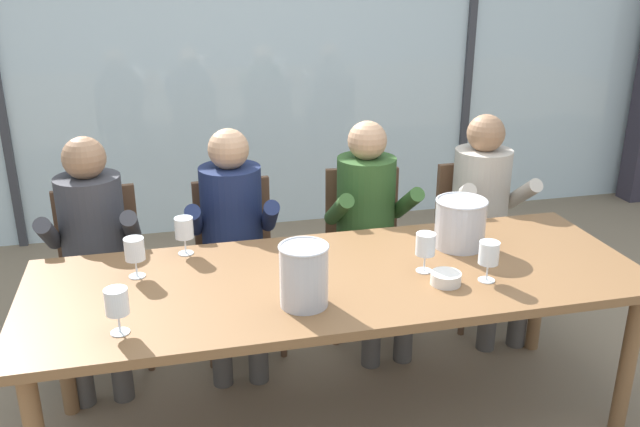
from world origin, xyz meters
The scene contains 21 objects.
ground centered at (0.00, 1.00, 0.00)m, with size 14.00×14.00×0.00m, color #847056.
window_glass_panel centered at (0.00, 2.57, 1.30)m, with size 7.81×0.03×2.60m, color silver.
window_mullion_right centered at (1.76, 2.55, 1.30)m, with size 0.06×0.06×2.60m, color #38383D.
hillside_vineyard centered at (0.00, 6.84, 0.85)m, with size 13.81×2.40×1.71m, color #568942.
dining_table centered at (0.00, 0.00, 0.68)m, with size 2.61×0.93×0.75m.
chair_near_curtain centered at (-1.05, 0.90, 0.53)m, with size 0.48×0.48×0.90m.
chair_left_of_center centered at (-0.34, 0.88, 0.53)m, with size 0.46×0.46×0.90m.
chair_center centered at (0.39, 0.91, 0.53)m, with size 0.50×0.50×0.90m.
chair_right_of_center centered at (1.07, 0.87, 0.53)m, with size 0.45×0.45×0.90m.
person_charcoal_jacket centered at (-1.06, 0.74, 0.70)m, with size 0.46×0.61×1.22m.
person_navy_polo centered at (-0.37, 0.74, 0.70)m, with size 0.48×0.63×1.22m.
person_olive_shirt centered at (0.37, 0.74, 0.70)m, with size 0.47×0.62×1.22m.
person_beige_jumper centered at (1.05, 0.74, 0.70)m, with size 0.47×0.62×1.22m.
ice_bucket_primary centered at (-0.20, -0.22, 0.88)m, with size 0.20×0.20×0.25m.
ice_bucket_secondary centered at (0.62, 0.17, 0.87)m, with size 0.24×0.24×0.23m.
tasting_bowl centered at (0.40, -0.19, 0.78)m, with size 0.13×0.13×0.05m, color silver.
wine_glass_by_left_taster centered at (-0.62, 0.38, 0.87)m, with size 0.08×0.08×0.17m.
wine_glass_near_bucket centered at (-0.83, 0.18, 0.87)m, with size 0.08×0.08×0.17m.
wine_glass_center_pour centered at (-0.89, -0.27, 0.87)m, with size 0.08×0.08×0.17m.
wine_glass_by_right_taster centered at (0.36, -0.05, 0.87)m, with size 0.08×0.08×0.17m.
wine_glass_spare_empty centered at (0.58, -0.20, 0.87)m, with size 0.08×0.08×0.17m.
Camera 1 is at (-0.69, -2.49, 2.00)m, focal length 37.81 mm.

